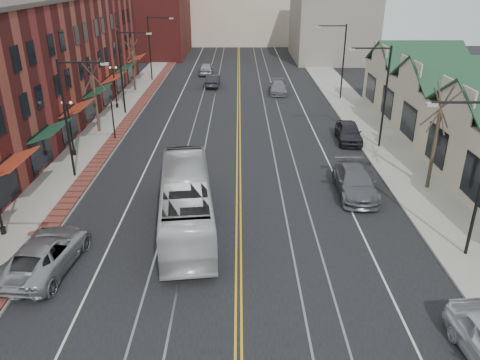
{
  "coord_description": "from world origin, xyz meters",
  "views": [
    {
      "loc": [
        0.03,
        -14.09,
        13.17
      ],
      "look_at": [
        0.08,
        11.0,
        2.0
      ],
      "focal_mm": 35.0,
      "sensor_mm": 36.0,
      "label": 1
    }
  ],
  "objects_px": {
    "transit_bus": "(186,202)",
    "parked_car_d": "(349,132)",
    "parked_suv": "(45,254)",
    "parked_car_c": "(355,182)",
    "parked_car_b": "(358,177)"
  },
  "relations": [
    {
      "from": "transit_bus",
      "to": "parked_car_b",
      "type": "distance_m",
      "value": 12.06
    },
    {
      "from": "parked_suv",
      "to": "transit_bus",
      "type": "bearing_deg",
      "value": -141.84
    },
    {
      "from": "transit_bus",
      "to": "parked_car_d",
      "type": "distance_m",
      "value": 19.03
    },
    {
      "from": "parked_car_c",
      "to": "parked_car_d",
      "type": "xyz_separation_m",
      "value": [
        1.8,
        10.33,
        -0.02
      ]
    },
    {
      "from": "parked_car_d",
      "to": "parked_car_b",
      "type": "bearing_deg",
      "value": -94.59
    },
    {
      "from": "parked_car_b",
      "to": "parked_car_c",
      "type": "relative_size",
      "value": 0.8
    },
    {
      "from": "parked_car_b",
      "to": "parked_car_c",
      "type": "distance_m",
      "value": 1.07
    },
    {
      "from": "parked_car_b",
      "to": "parked_car_c",
      "type": "height_order",
      "value": "parked_car_c"
    },
    {
      "from": "transit_bus",
      "to": "parked_car_c",
      "type": "height_order",
      "value": "transit_bus"
    },
    {
      "from": "transit_bus",
      "to": "parked_car_d",
      "type": "bearing_deg",
      "value": -136.65
    },
    {
      "from": "parked_suv",
      "to": "parked_car_c",
      "type": "bearing_deg",
      "value": -147.9
    },
    {
      "from": "parked_suv",
      "to": "parked_car_b",
      "type": "relative_size",
      "value": 1.29
    },
    {
      "from": "transit_bus",
      "to": "parked_suv",
      "type": "height_order",
      "value": "transit_bus"
    },
    {
      "from": "parked_suv",
      "to": "parked_car_c",
      "type": "distance_m",
      "value": 18.74
    },
    {
      "from": "transit_bus",
      "to": "parked_car_d",
      "type": "height_order",
      "value": "transit_bus"
    }
  ]
}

